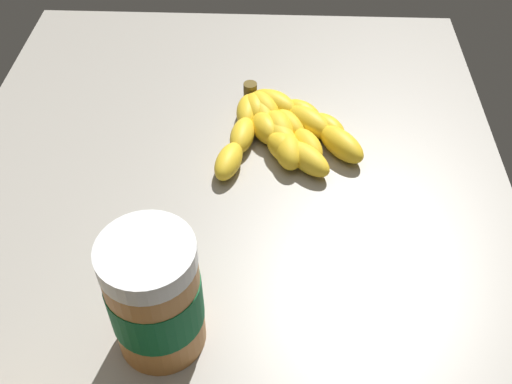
# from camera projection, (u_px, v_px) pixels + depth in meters

# --- Properties ---
(ground_plane) EXTENTS (0.89, 0.73, 0.04)m
(ground_plane) POSITION_uv_depth(u_px,v_px,m) (227.00, 202.00, 0.77)
(ground_plane) COLOR gray
(banana_bunch) EXTENTS (0.20, 0.21, 0.04)m
(banana_bunch) POSITION_uv_depth(u_px,v_px,m) (281.00, 127.00, 0.82)
(banana_bunch) COLOR yellow
(banana_bunch) RESTS_ON ground_plane
(peanut_butter_jar) EXTENTS (0.09, 0.09, 0.15)m
(peanut_butter_jar) POSITION_uv_depth(u_px,v_px,m) (155.00, 297.00, 0.56)
(peanut_butter_jar) COLOR #B27238
(peanut_butter_jar) RESTS_ON ground_plane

